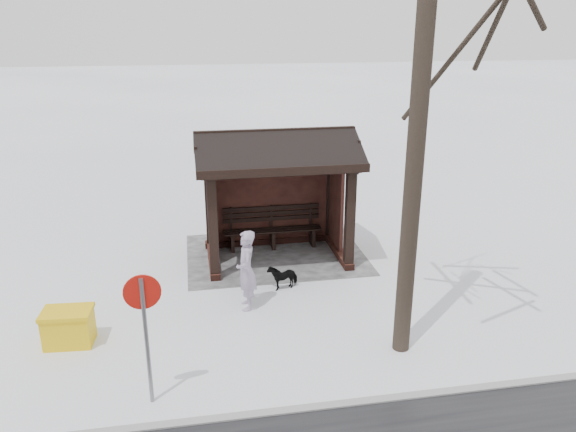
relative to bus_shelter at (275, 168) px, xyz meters
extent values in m
plane|color=white|center=(0.00, 0.16, -2.17)|extent=(120.00, 120.00, 0.00)
cube|color=gray|center=(0.00, 5.66, -2.16)|extent=(120.00, 0.15, 0.06)
cube|color=#98999E|center=(0.00, -0.04, -2.16)|extent=(4.20, 3.20, 0.02)
cube|color=#391B15|center=(0.00, -0.74, -2.09)|extent=(3.30, 0.22, 0.16)
cube|color=#391B15|center=(-1.50, 0.16, -2.09)|extent=(0.22, 2.10, 0.16)
cube|color=#391B15|center=(1.50, 0.16, -2.09)|extent=(0.22, 2.10, 0.16)
cube|color=black|center=(-1.50, 1.06, -1.02)|extent=(0.20, 0.20, 2.30)
cube|color=black|center=(1.50, 1.06, -1.02)|extent=(0.20, 0.20, 2.30)
cube|color=black|center=(-1.50, -0.74, -1.02)|extent=(0.20, 0.20, 2.30)
cube|color=black|center=(1.50, -0.74, -1.02)|extent=(0.20, 0.20, 2.30)
cube|color=black|center=(0.00, -0.74, -0.94)|extent=(2.80, 0.08, 2.14)
cube|color=black|center=(-1.50, -0.16, -0.94)|extent=(0.08, 1.17, 2.14)
cube|color=black|center=(1.50, -0.16, -0.94)|extent=(0.08, 1.17, 2.14)
cube|color=black|center=(0.00, 1.06, 0.19)|extent=(3.40, 0.20, 0.18)
cube|color=black|center=(0.00, -0.74, 0.19)|extent=(3.40, 0.20, 0.18)
cylinder|color=black|center=(-1.50, 4.36, 2.11)|extent=(0.29, 0.29, 8.55)
imported|color=#9C8EA7|center=(0.95, 2.45, -1.36)|extent=(0.39, 0.59, 1.60)
imported|color=black|center=(0.12, 1.72, -1.90)|extent=(0.68, 0.46, 0.53)
cube|color=yellow|center=(4.14, 3.21, -1.88)|extent=(0.83, 0.59, 0.58)
cube|color=yellow|center=(4.14, 3.21, -1.55)|extent=(0.88, 0.64, 0.07)
cylinder|color=slate|center=(2.66, 5.07, -1.16)|extent=(0.06, 0.06, 2.02)
cylinder|color=red|center=(2.66, 5.05, -0.37)|extent=(0.53, 0.07, 0.53)
cylinder|color=white|center=(2.66, 5.03, -0.37)|extent=(0.40, 0.06, 0.40)
camera|label=1|loc=(1.89, 12.27, 3.22)|focal=35.00mm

